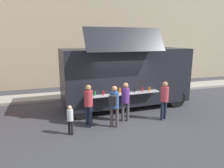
{
  "coord_description": "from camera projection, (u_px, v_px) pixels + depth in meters",
  "views": [
    {
      "loc": [
        -3.04,
        -7.62,
        3.43
      ],
      "look_at": [
        -0.19,
        1.53,
        1.3
      ],
      "focal_mm": 32.42,
      "sensor_mm": 36.0,
      "label": 1
    }
  ],
  "objects": [
    {
      "name": "ground_plane",
      "position": [
        127.0,
        120.0,
        8.73
      ],
      "size": [
        60.0,
        60.0,
        0.0
      ],
      "primitive_type": "plane",
      "color": "#38383D"
    },
    {
      "name": "curb_strip",
      "position": [
        45.0,
        97.0,
        11.95
      ],
      "size": [
        28.0,
        1.6,
        0.15
      ],
      "primitive_type": "cube",
      "color": "#9E998E",
      "rests_on": "ground"
    },
    {
      "name": "building_behind",
      "position": [
        57.0,
        36.0,
        15.09
      ],
      "size": [
        32.0,
        2.4,
        7.35
      ],
      "primitive_type": "cube",
      "color": "tan",
      "rests_on": "ground"
    },
    {
      "name": "food_truck_main",
      "position": [
        125.0,
        75.0,
        10.33
      ],
      "size": [
        6.38,
        3.33,
        3.92
      ],
      "rotation": [
        0.0,
        0.0,
        0.04
      ],
      "color": "black",
      "rests_on": "ground"
    },
    {
      "name": "trash_bin",
      "position": [
        169.0,
        83.0,
        13.95
      ],
      "size": [
        0.6,
        0.6,
        0.92
      ],
      "primitive_type": "cylinder",
      "color": "#2C6139",
      "rests_on": "ground"
    },
    {
      "name": "customer_front_ordering",
      "position": [
        125.0,
        98.0,
        8.46
      ],
      "size": [
        0.35,
        0.34,
        1.68
      ],
      "rotation": [
        0.0,
        0.0,
        1.4
      ],
      "color": "#494346",
      "rests_on": "ground"
    },
    {
      "name": "customer_mid_with_backpack",
      "position": [
        114.0,
        103.0,
        7.83
      ],
      "size": [
        0.47,
        0.54,
        1.68
      ],
      "rotation": [
        0.0,
        0.0,
        1.02
      ],
      "color": "#4F4342",
      "rests_on": "ground"
    },
    {
      "name": "customer_rear_waiting",
      "position": [
        89.0,
        102.0,
        8.01
      ],
      "size": [
        0.34,
        0.34,
        1.69
      ],
      "rotation": [
        0.0,
        0.0,
        0.51
      ],
      "color": "#1E2537",
      "rests_on": "ground"
    },
    {
      "name": "customer_extra_browsing",
      "position": [
        164.0,
        97.0,
        8.63
      ],
      "size": [
        0.34,
        0.34,
        1.69
      ],
      "rotation": [
        0.0,
        0.0,
        1.98
      ],
      "color": "#1D2234",
      "rests_on": "ground"
    },
    {
      "name": "child_near_queue",
      "position": [
        70.0,
        117.0,
        7.3
      ],
      "size": [
        0.23,
        0.23,
        1.12
      ],
      "rotation": [
        0.0,
        0.0,
        0.69
      ],
      "color": "black",
      "rests_on": "ground"
    }
  ]
}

